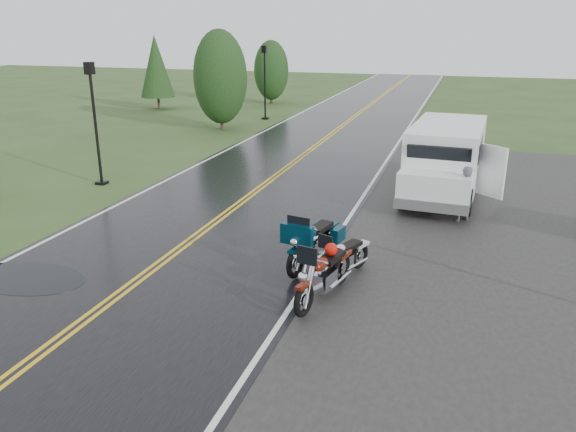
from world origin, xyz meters
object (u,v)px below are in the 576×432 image
object	(u,v)px
van_white	(406,172)
lamp_post_near_left	(95,124)
person_at_van	(464,195)
motorcycle_silver	(322,266)
motorcycle_teal	(295,251)
motorcycle_red	(304,286)
lamp_post_far_left	(265,83)

from	to	relation	value
van_white	lamp_post_near_left	size ratio (longest dim) A/B	1.42
person_at_van	lamp_post_near_left	world-z (taller)	lamp_post_near_left
lamp_post_near_left	person_at_van	bearing A→B (deg)	-1.56
motorcycle_silver	lamp_post_near_left	distance (m)	12.03
van_white	lamp_post_near_left	xyz separation A→B (m)	(-11.22, -0.33, 1.00)
motorcycle_teal	van_white	xyz separation A→B (m)	(1.80, 6.20, 0.52)
lamp_post_near_left	motorcycle_silver	bearing A→B (deg)	-31.59
motorcycle_teal	motorcycle_red	bearing A→B (deg)	-56.19
van_white	person_at_van	world-z (taller)	van_white
motorcycle_teal	lamp_post_far_left	world-z (taller)	lamp_post_far_left
motorcycle_silver	lamp_post_far_left	distance (m)	24.64
lamp_post_far_left	motorcycle_red	bearing A→B (deg)	-68.49
van_white	person_at_van	xyz separation A→B (m)	(1.83, -0.69, -0.41)
lamp_post_far_left	person_at_van	bearing A→B (deg)	-53.54
motorcycle_red	motorcycle_teal	world-z (taller)	motorcycle_teal
motorcycle_red	motorcycle_silver	bearing A→B (deg)	100.37
motorcycle_red	lamp_post_near_left	world-z (taller)	lamp_post_near_left
van_white	lamp_post_far_left	world-z (taller)	lamp_post_far_left
motorcycle_silver	lamp_post_far_left	size ratio (longest dim) A/B	0.46
motorcycle_red	motorcycle_silver	xyz separation A→B (m)	(0.04, 1.33, -0.10)
lamp_post_near_left	lamp_post_far_left	distance (m)	16.44
motorcycle_teal	lamp_post_far_left	xyz separation A→B (m)	(-8.77, 22.30, 1.55)
van_white	lamp_post_near_left	world-z (taller)	lamp_post_near_left
motorcycle_silver	motorcycle_teal	bearing A→B (deg)	175.08
motorcycle_red	lamp_post_far_left	distance (m)	25.84
person_at_van	van_white	bearing A→B (deg)	-60.98
motorcycle_red	lamp_post_far_left	world-z (taller)	lamp_post_far_left
motorcycle_teal	person_at_van	xyz separation A→B (m)	(3.63, 5.52, 0.11)
motorcycle_red	lamp_post_far_left	size ratio (longest dim) A/B	0.54
van_white	lamp_post_far_left	bearing A→B (deg)	126.83
motorcycle_silver	person_at_van	distance (m)	6.57
lamp_post_far_left	lamp_post_near_left	bearing A→B (deg)	-92.28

